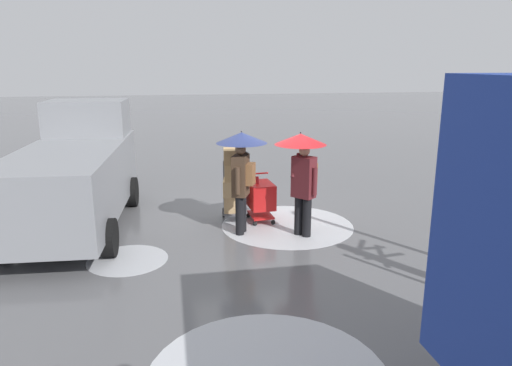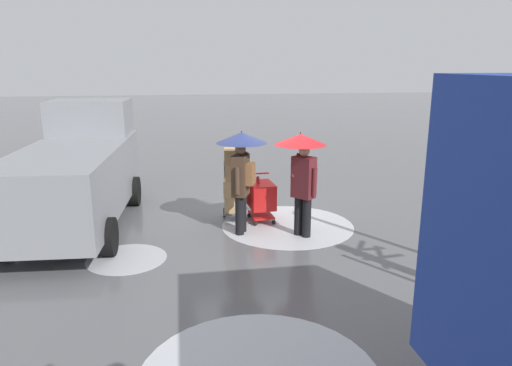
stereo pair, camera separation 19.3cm
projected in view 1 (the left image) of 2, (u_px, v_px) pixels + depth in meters
name	position (u px, v px, depth m)	size (l,w,h in m)	color
ground_plane	(249.00, 223.00, 10.59)	(90.00, 90.00, 0.00)	#5B5B5E
slush_patch_under_van	(128.00, 260.00, 8.58)	(1.45, 1.45, 0.01)	#ADAFB5
slush_patch_mid_street	(476.00, 329.00, 6.35)	(1.27, 1.27, 0.01)	#999BA0
slush_patch_far_side	(287.00, 225.00, 10.42)	(2.89, 2.89, 0.01)	silver
cargo_van_parked_right	(75.00, 173.00, 10.16)	(2.43, 5.45, 2.60)	gray
shopping_cart_vendor	(261.00, 196.00, 10.59)	(0.61, 0.85, 1.04)	red
hand_dolly_boxes	(234.00, 182.00, 10.53)	(0.59, 0.76, 1.64)	#515156
pedestrian_pink_side	(242.00, 159.00, 9.63)	(1.04, 1.04, 2.15)	black
pedestrian_black_side	(302.00, 161.00, 9.48)	(1.04, 1.04, 2.15)	black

